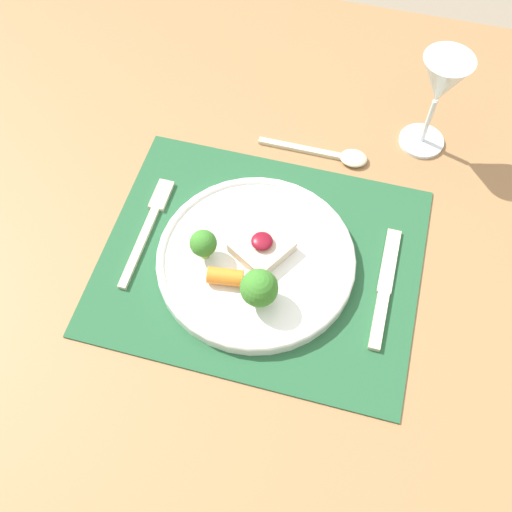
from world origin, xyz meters
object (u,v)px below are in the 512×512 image
dinner_plate (255,260)px  knife (383,295)px  spoon (336,155)px  wine_glass_near (441,86)px  fork (149,224)px

dinner_plate → knife: 0.19m
dinner_plate → spoon: dinner_plate is taller
knife → wine_glass_near: 0.32m
spoon → wine_glass_near: bearing=31.8°
fork → dinner_plate: bearing=-6.7°
knife → wine_glass_near: wine_glass_near is taller
knife → wine_glass_near: size_ratio=1.13×
spoon → wine_glass_near: size_ratio=1.04×
spoon → dinner_plate: bearing=-103.7°
fork → spoon: spoon is taller
wine_glass_near → dinner_plate: bearing=-124.4°
dinner_plate → knife: bearing=-0.7°
fork → knife: 0.36m
spoon → wine_glass_near: 0.19m
knife → spoon: bearing=113.5°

